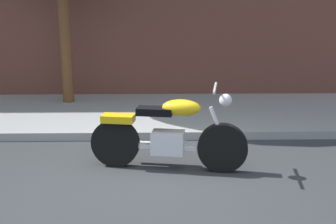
% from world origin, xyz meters
% --- Properties ---
extents(ground_plane, '(60.00, 60.00, 0.00)m').
position_xyz_m(ground_plane, '(0.00, 0.00, 0.00)').
color(ground_plane, '#303335').
extents(sidewalk, '(24.48, 3.24, 0.14)m').
position_xyz_m(sidewalk, '(0.00, 3.25, 0.07)').
color(sidewalk, '#949494').
rests_on(sidewalk, ground).
extents(motorcycle, '(2.15, 0.76, 1.17)m').
position_xyz_m(motorcycle, '(0.29, 0.36, 0.47)').
color(motorcycle, black).
rests_on(motorcycle, ground).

